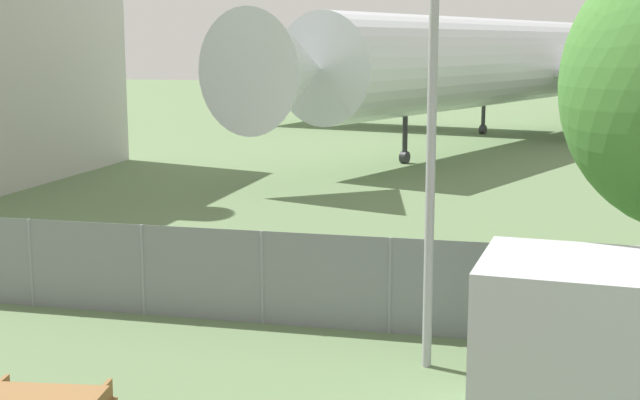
{
  "coord_description": "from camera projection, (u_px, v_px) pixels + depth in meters",
  "views": [
    {
      "loc": [
        5.11,
        -6.08,
        5.51
      ],
      "look_at": [
        0.45,
        13.2,
        2.0
      ],
      "focal_mm": 50.0,
      "sensor_mm": 36.0,
      "label": 1
    }
  ],
  "objects": [
    {
      "name": "perimeter_fence",
      "position": [
        262.0,
        278.0,
        17.55
      ],
      "size": [
        56.07,
        0.07,
        1.88
      ],
      "color": "gray",
      "rests_on": "ground"
    },
    {
      "name": "airplane",
      "position": [
        519.0,
        62.0,
        50.93
      ],
      "size": [
        38.28,
        47.0,
        13.67
      ],
      "rotation": [
        0.0,
        0.0,
        -1.95
      ],
      "color": "silver",
      "rests_on": "ground"
    },
    {
      "name": "light_mast",
      "position": [
        433.0,
        50.0,
        14.45
      ],
      "size": [
        0.44,
        0.44,
        8.98
      ],
      "color": "#99999E",
      "rests_on": "ground"
    }
  ]
}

